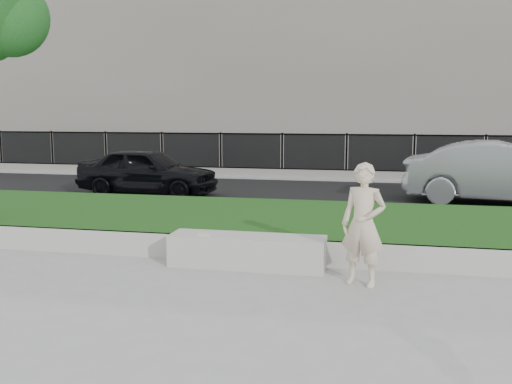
% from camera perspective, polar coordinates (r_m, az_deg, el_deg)
% --- Properties ---
extents(ground, '(90.00, 90.00, 0.00)m').
position_cam_1_polar(ground, '(8.20, -7.48, -8.57)').
color(ground, gray).
rests_on(ground, ground).
extents(grass_bank, '(34.00, 4.00, 0.40)m').
position_cam_1_polar(grass_bank, '(10.94, -2.20, -3.21)').
color(grass_bank, '#0D350D').
rests_on(grass_bank, ground).
extents(grass_kerb, '(34.00, 0.08, 0.40)m').
position_cam_1_polar(grass_kerb, '(9.10, -5.29, -5.56)').
color(grass_kerb, '#AAA79F').
rests_on(grass_kerb, ground).
extents(street, '(34.00, 7.00, 0.04)m').
position_cam_1_polar(street, '(16.28, 2.63, -0.14)').
color(street, black).
rests_on(street, ground).
extents(far_pavement, '(34.00, 3.00, 0.12)m').
position_cam_1_polar(far_pavement, '(20.69, 4.71, 1.71)').
color(far_pavement, gray).
rests_on(far_pavement, ground).
extents(iron_fence, '(32.00, 0.30, 1.50)m').
position_cam_1_polar(iron_fence, '(19.66, 4.35, 2.79)').
color(iron_fence, slate).
rests_on(iron_fence, far_pavement).
extents(building_facade, '(34.00, 10.00, 10.00)m').
position_cam_1_polar(building_facade, '(27.65, 6.80, 13.52)').
color(building_facade, slate).
rests_on(building_facade, ground).
extents(stone_bench, '(2.36, 0.59, 0.48)m').
position_cam_1_polar(stone_bench, '(8.67, -0.89, -5.94)').
color(stone_bench, '#AAA79F').
rests_on(stone_bench, ground).
extents(man, '(0.70, 0.57, 1.66)m').
position_cam_1_polar(man, '(7.79, 10.68, -3.22)').
color(man, beige).
rests_on(man, ground).
extents(book, '(0.20, 0.14, 0.02)m').
position_cam_1_polar(book, '(8.65, -5.20, -4.27)').
color(book, beige).
rests_on(book, stone_bench).
extents(car_dark, '(3.97, 1.82, 1.32)m').
position_cam_1_polar(car_dark, '(16.04, -10.79, 2.05)').
color(car_dark, black).
rests_on(car_dark, street).
extents(car_silver, '(4.94, 2.37, 1.56)m').
position_cam_1_polar(car_silver, '(15.42, 23.51, 1.74)').
color(car_silver, gray).
rests_on(car_silver, street).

